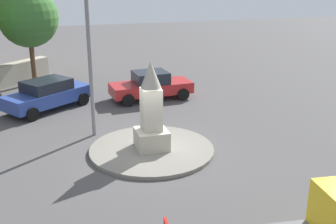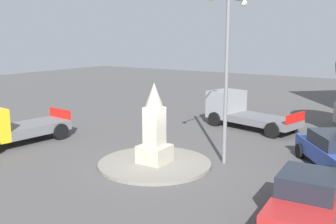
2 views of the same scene
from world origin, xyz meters
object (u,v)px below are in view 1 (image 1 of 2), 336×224
Objects in this scene: car_red_passing at (151,85)px; tree_near_wall at (28,18)px; streetlamp at (88,28)px; monument at (151,113)px; car_blue_approaching at (47,94)px.

tree_near_wall reaches higher than car_red_passing.
streetlamp is 9.76m from tree_near_wall.
monument is at bearing 129.41° from streetlamp.
streetlamp reaches higher than car_red_passing.
car_red_passing is (-5.29, -0.24, -0.03)m from car_blue_approaching.
tree_near_wall is (4.29, -11.72, 2.41)m from monument.
tree_near_wall is at bearing -75.65° from streetlamp.
car_blue_approaching is 1.02× the size of car_red_passing.
tree_near_wall is at bearing -82.89° from car_blue_approaching.
monument is 4.13m from streetlamp.
streetlamp is (1.88, -2.28, 2.88)m from monument.
streetlamp is 1.65× the size of car_red_passing.
monument is 0.76× the size of car_red_passing.
car_red_passing is 0.77× the size of tree_near_wall.
car_red_passing is (-3.55, -4.30, -3.66)m from streetlamp.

